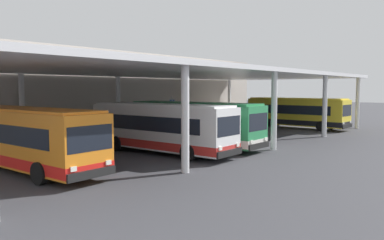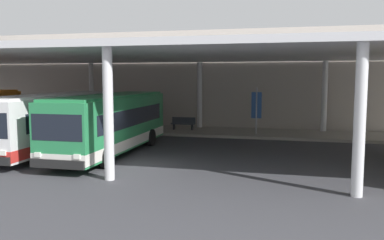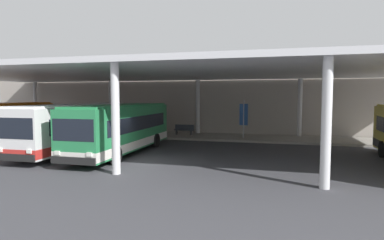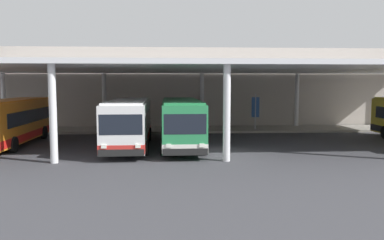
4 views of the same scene
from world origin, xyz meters
TOP-DOWN VIEW (x-y plane):
  - ground_plane at (0.00, 0.00)m, footprint 200.00×200.00m
  - platform_kerb at (0.00, 11.75)m, footprint 42.00×4.50m
  - station_building_facade at (0.00, 15.00)m, footprint 48.00×1.60m
  - canopy_shelter at (0.00, 5.50)m, footprint 40.00×17.00m
  - bus_second_bay at (-5.78, 2.51)m, footprint 2.86×10.57m
  - bus_middle_bay at (-2.32, 2.59)m, footprint 2.81×10.56m
  - bench_waiting at (-0.87, 11.82)m, footprint 1.80×0.45m
  - trash_bin at (-3.35, 12.07)m, footprint 0.52×0.52m
  - banner_sign at (4.62, 10.94)m, footprint 0.70×0.12m

SIDE VIEW (x-z plane):
  - ground_plane at x=0.00m, z-range 0.00..0.00m
  - platform_kerb at x=0.00m, z-range 0.00..0.18m
  - bench_waiting at x=-0.87m, z-range 0.20..1.12m
  - trash_bin at x=-3.35m, z-range 0.19..1.17m
  - bus_second_bay at x=-5.78m, z-range 0.07..3.24m
  - bus_middle_bay at x=-2.32m, z-range 0.07..3.24m
  - banner_sign at x=4.62m, z-range 0.38..3.58m
  - station_building_facade at x=0.00m, z-range 0.00..7.77m
  - canopy_shelter at x=0.00m, z-range 2.52..8.07m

